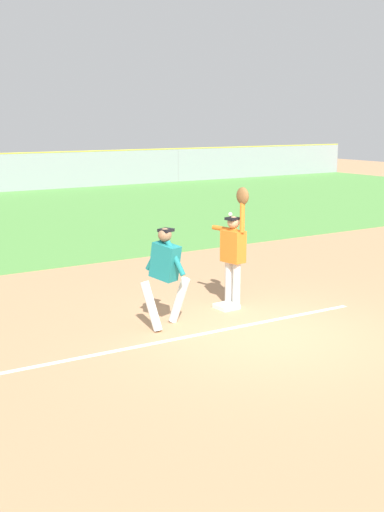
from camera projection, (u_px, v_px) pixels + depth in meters
name	position (u px, v px, depth m)	size (l,w,h in m)	color
ground_plane	(262.00, 333.00, 10.62)	(72.05, 72.05, 0.00)	tan
outfield_grass	(4.00, 218.00, 22.90)	(49.89, 17.03, 0.01)	#549342
chalk_foul_line	(36.00, 366.00, 9.18)	(12.00, 0.10, 0.01)	white
first_base	(226.00, 306.00, 12.00)	(0.38, 0.38, 0.08)	white
fielder	(234.00, 248.00, 11.96)	(0.34, 0.90, 2.28)	silver
runner	(165.00, 270.00, 10.73)	(0.88, 0.82, 1.72)	white
baseball	(230.00, 214.00, 11.79)	(0.07, 0.07, 0.07)	white
parked_car_black	(77.00, 170.00, 36.25)	(4.45, 2.21, 1.25)	black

